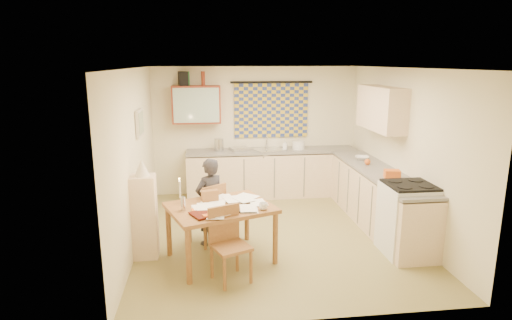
{
  "coord_description": "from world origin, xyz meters",
  "views": [
    {
      "loc": [
        -1.03,
        -6.06,
        2.59
      ],
      "look_at": [
        -0.25,
        0.2,
        1.13
      ],
      "focal_mm": 30.0,
      "sensor_mm": 36.0,
      "label": 1
    }
  ],
  "objects": [
    {
      "name": "book",
      "position": [
        -1.19,
        -0.98,
        0.76
      ],
      "size": [
        0.27,
        0.33,
        0.02
      ],
      "primitive_type": "imported",
      "rotation": [
        0.0,
        0.0,
        0.14
      ],
      "color": "#D95E1C",
      "rests_on": "dining_table"
    },
    {
      "name": "wall_cabinet",
      "position": [
        -1.15,
        2.08,
        1.8
      ],
      "size": [
        0.9,
        0.34,
        0.7
      ],
      "primitive_type": "cube",
      "color": "maroon",
      "rests_on": "wall_back"
    },
    {
      "name": "window_blind",
      "position": [
        0.3,
        2.22,
        1.65
      ],
      "size": [
        1.45,
        0.03,
        1.05
      ],
      "primitive_type": "cube",
      "color": "navy",
      "rests_on": "wall_back"
    },
    {
      "name": "framed_print",
      "position": [
        -1.97,
        0.4,
        1.7
      ],
      "size": [
        0.04,
        0.5,
        0.4
      ],
      "primitive_type": "cube",
      "color": "beige",
      "rests_on": "wall_left"
    },
    {
      "name": "shelf_stand",
      "position": [
        -1.84,
        -0.54,
        0.57
      ],
      "size": [
        0.32,
        0.3,
        1.14
      ],
      "primitive_type": "cube",
      "color": "beige",
      "rests_on": "floor"
    },
    {
      "name": "wall_front",
      "position": [
        0.0,
        -2.26,
        1.25
      ],
      "size": [
        4.0,
        0.02,
        2.5
      ],
      "primitive_type": "cube",
      "color": "beige",
      "rests_on": "floor"
    },
    {
      "name": "candle_flame",
      "position": [
        -1.35,
        -0.85,
        1.16
      ],
      "size": [
        0.02,
        0.02,
        0.02
      ],
      "primitive_type": "sphere",
      "color": "#FFCC66",
      "rests_on": "dining_table"
    },
    {
      "name": "floor",
      "position": [
        0.0,
        0.0,
        -0.01
      ],
      "size": [
        4.0,
        4.5,
        0.02
      ],
      "primitive_type": "cube",
      "color": "olive",
      "rests_on": "ground"
    },
    {
      "name": "counter_back",
      "position": [
        0.28,
        1.95,
        0.45
      ],
      "size": [
        3.3,
        0.62,
        0.92
      ],
      "color": "beige",
      "rests_on": "floor"
    },
    {
      "name": "chair_near",
      "position": [
        -0.75,
        -1.32,
        0.28
      ],
      "size": [
        0.53,
        0.53,
        0.9
      ],
      "rotation": [
        0.0,
        0.0,
        0.41
      ],
      "color": "brown",
      "rests_on": "floor"
    },
    {
      "name": "counter_right",
      "position": [
        1.7,
        0.18,
        0.45
      ],
      "size": [
        0.62,
        2.95,
        0.92
      ],
      "color": "beige",
      "rests_on": "floor"
    },
    {
      "name": "soap_bottle",
      "position": [
        0.54,
        2.0,
        1.01
      ],
      "size": [
        0.13,
        0.13,
        0.17
      ],
      "primitive_type": "imported",
      "rotation": [
        0.0,
        0.0,
        -0.4
      ],
      "color": "white",
      "rests_on": "counter_back"
    },
    {
      "name": "kettle",
      "position": [
        -0.75,
        1.95,
        1.04
      ],
      "size": [
        0.2,
        0.2,
        0.24
      ],
      "primitive_type": "cylinder",
      "rotation": [
        0.0,
        0.0,
        0.12
      ],
      "color": "silver",
      "rests_on": "counter_back"
    },
    {
      "name": "eyeglasses",
      "position": [
        -0.58,
        -1.0,
        0.76
      ],
      "size": [
        0.14,
        0.09,
        0.02
      ],
      "primitive_type": "cube",
      "rotation": [
        0.0,
        0.0,
        0.38
      ],
      "color": "black",
      "rests_on": "dining_table"
    },
    {
      "name": "orange_box",
      "position": [
        -1.01,
        -1.16,
        0.77
      ],
      "size": [
        0.14,
        0.12,
        0.04
      ],
      "primitive_type": "cube",
      "rotation": [
        0.0,
        0.0,
        0.41
      ],
      "color": "#D95E1C",
      "rests_on": "dining_table"
    },
    {
      "name": "wall_right",
      "position": [
        2.01,
        0.0,
        1.25
      ],
      "size": [
        0.02,
        4.5,
        2.5
      ],
      "primitive_type": "cube",
      "color": "beige",
      "rests_on": "floor"
    },
    {
      "name": "mug",
      "position": [
        -0.3,
        -0.95,
        0.8
      ],
      "size": [
        0.2,
        0.2,
        0.09
      ],
      "primitive_type": "imported",
      "rotation": [
        0.0,
        0.0,
        0.42
      ],
      "color": "white",
      "rests_on": "dining_table"
    },
    {
      "name": "candle",
      "position": [
        -1.34,
        -0.9,
        1.04
      ],
      "size": [
        0.03,
        0.03,
        0.22
      ],
      "primitive_type": "cylinder",
      "rotation": [
        0.0,
        0.0,
        0.16
      ],
      "color": "white",
      "rests_on": "dining_table"
    },
    {
      "name": "person",
      "position": [
        -0.97,
        -0.21,
        0.64
      ],
      "size": [
        0.74,
        0.73,
        1.27
      ],
      "primitive_type": "imported",
      "rotation": [
        0.0,
        0.0,
        3.71
      ],
      "color": "black",
      "rests_on": "floor"
    },
    {
      "name": "letter_rack",
      "position": [
        -0.97,
        -0.55,
        0.83
      ],
      "size": [
        0.24,
        0.15,
        0.16
      ],
      "primitive_type": "cube",
      "rotation": [
        0.0,
        0.0,
        0.24
      ],
      "color": "brown",
      "rests_on": "dining_table"
    },
    {
      "name": "bottle_brown",
      "position": [
        -1.01,
        2.08,
        2.28
      ],
      "size": [
        0.08,
        0.08,
        0.26
      ],
      "primitive_type": "cylinder",
      "rotation": [
        0.0,
        0.0,
        -0.22
      ],
      "color": "maroon",
      "rests_on": "wall_cabinet"
    },
    {
      "name": "speaker",
      "position": [
        -1.38,
        2.08,
        2.28
      ],
      "size": [
        0.2,
        0.23,
        0.26
      ],
      "primitive_type": "cube",
      "rotation": [
        0.0,
        0.0,
        0.2
      ],
      "color": "black",
      "rests_on": "wall_cabinet"
    },
    {
      "name": "print_canvas",
      "position": [
        -1.95,
        0.4,
        1.7
      ],
      "size": [
        0.01,
        0.42,
        0.32
      ],
      "primitive_type": "cube",
      "color": "#B8B9A6",
      "rests_on": "wall_left"
    },
    {
      "name": "papers",
      "position": [
        -0.76,
        -0.71,
        0.76
      ],
      "size": [
        1.01,
        1.07,
        0.03
      ],
      "rotation": [
        0.0,
        0.0,
        0.34
      ],
      "color": "white",
      "rests_on": "dining_table"
    },
    {
      "name": "curtain_rod",
      "position": [
        0.3,
        2.2,
        2.2
      ],
      "size": [
        1.6,
        0.04,
        0.04
      ],
      "primitive_type": "cylinder",
      "rotation": [
        0.0,
        1.57,
        0.0
      ],
      "color": "black",
      "rests_on": "wall_back"
    },
    {
      "name": "bottle_green",
      "position": [
        -1.29,
        2.08,
        2.28
      ],
      "size": [
        0.07,
        0.07,
        0.26
      ],
      "primitive_type": "cylinder",
      "rotation": [
        0.0,
        0.0,
        -0.04
      ],
      "color": "#195926",
      "rests_on": "wall_cabinet"
    },
    {
      "name": "wall_cabinet_glass",
      "position": [
        -1.15,
        1.91,
        1.8
      ],
      "size": [
        0.84,
        0.02,
        0.64
      ],
      "primitive_type": "cube",
      "color": "#99B2A5",
      "rests_on": "wall_back"
    },
    {
      "name": "bowl",
      "position": [
        1.7,
        0.92,
        0.95
      ],
      "size": [
        0.38,
        0.38,
        0.06
      ],
      "primitive_type": "imported",
      "rotation": [
        0.0,
        0.0,
        -0.32
      ],
      "color": "white",
      "rests_on": "counter_right"
    },
    {
      "name": "tap",
      "position": [
        0.2,
        2.13,
        1.06
      ],
      "size": [
        0.03,
        0.03,
        0.28
      ],
      "primitive_type": "cylinder",
      "rotation": [
        0.0,
        0.0,
        0.02
      ],
      "color": "silver",
      "rests_on": "counter_back"
    },
    {
      "name": "sink",
      "position": [
        0.23,
        1.95,
        0.88
      ],
      "size": [
        0.68,
        0.62,
        0.1
      ],
      "primitive_type": "cube",
      "rotation": [
        0.0,
        0.0,
        0.38
      ],
      "color": "silver",
      "rests_on": "counter_back"
    },
    {
      "name": "ceiling",
      "position": [
        0.0,
        0.0,
        2.51
      ],
      "size": [
        4.0,
        4.5,
        0.02
      ],
      "primitive_type": "cube",
      "color": "white",
      "rests_on": "floor"
    },
    {
      "name": "candle_holder",
      "position": [
        -1.31,
        -0.85,
        0.84
      ],
      "size": [
        0.08,
        0.08,
        0.18
      ],
      "primitive_type": "cylinder",
      "rotation": [
        0.0,
        0.0,
        0.37
      ],
      "color": "silver",
      "rests_on": "dining_table"
    },
    {
      "name": "wall_left",
      "position": [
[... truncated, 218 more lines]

